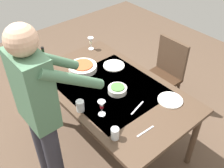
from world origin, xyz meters
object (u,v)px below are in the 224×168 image
at_px(wine_glass_left, 91,41).
at_px(side_bowl_salad, 117,89).
at_px(dining_table, 112,94).
at_px(dinner_plate_near, 170,100).
at_px(water_cup_near_right, 115,133).
at_px(water_cup_near_left, 80,106).
at_px(dinner_plate_far, 114,65).
at_px(chair_near, 165,72).
at_px(wine_bottle, 45,63).
at_px(person_server, 41,110).
at_px(serving_bowl_pasta, 83,67).
at_px(wine_glass_right, 102,106).

distance_m(wine_glass_left, side_bowl_salad, 0.85).
height_order(dining_table, wine_glass_left, wine_glass_left).
bearing_deg(dinner_plate_near, water_cup_near_right, 90.14).
xyz_separation_m(water_cup_near_left, dinner_plate_far, (0.33, -0.67, -0.05)).
bearing_deg(dinner_plate_far, side_bowl_salad, 143.68).
xyz_separation_m(dining_table, chair_near, (0.04, -0.87, -0.16)).
xyz_separation_m(water_cup_near_right, dinner_plate_near, (0.00, -0.67, -0.05)).
xyz_separation_m(wine_glass_left, dinner_plate_far, (-0.44, 0.03, -0.10)).
xyz_separation_m(wine_bottle, dinner_plate_near, (-1.13, -0.63, -0.10)).
bearing_deg(person_server, dinner_plate_near, -113.45).
height_order(person_server, dinner_plate_far, person_server).
bearing_deg(water_cup_near_left, dining_table, -82.28).
bearing_deg(dining_table, wine_glass_left, -21.67).
bearing_deg(serving_bowl_pasta, dinner_plate_near, -160.41).
bearing_deg(chair_near, dinner_plate_near, 132.01).
xyz_separation_m(wine_bottle, serving_bowl_pasta, (-0.21, -0.31, -0.08)).
relative_size(dining_table, wine_glass_left, 10.72).
xyz_separation_m(chair_near, water_cup_near_left, (-0.10, 1.28, 0.29)).
xyz_separation_m(wine_bottle, water_cup_near_left, (-0.70, 0.06, -0.06)).
xyz_separation_m(water_cup_near_right, dinner_plate_far, (0.76, -0.64, -0.05)).
distance_m(water_cup_near_right, dinner_plate_far, 0.99).
xyz_separation_m(water_cup_near_left, water_cup_near_right, (-0.43, -0.03, -0.00)).
distance_m(dinner_plate_near, dinner_plate_far, 0.75).
relative_size(water_cup_near_left, water_cup_near_right, 1.01).
bearing_deg(wine_bottle, water_cup_near_right, 178.27).
xyz_separation_m(wine_bottle, water_cup_near_right, (-1.13, 0.03, -0.06)).
relative_size(water_cup_near_right, dinner_plate_far, 0.45).
bearing_deg(water_cup_near_left, serving_bowl_pasta, -37.24).
distance_m(chair_near, wine_glass_right, 1.24).
bearing_deg(dinner_plate_far, wine_glass_right, 131.31).
bearing_deg(person_server, wine_glass_right, -112.27).
relative_size(serving_bowl_pasta, dinner_plate_far, 1.30).
relative_size(serving_bowl_pasta, side_bowl_salad, 1.67).
height_order(chair_near, side_bowl_salad, chair_near).
distance_m(person_server, side_bowl_salad, 0.77).
relative_size(water_cup_near_right, serving_bowl_pasta, 0.34).
distance_m(water_cup_near_left, serving_bowl_pasta, 0.61).
distance_m(dining_table, wine_bottle, 0.76).
distance_m(serving_bowl_pasta, dinner_plate_far, 0.34).
bearing_deg(water_cup_near_left, water_cup_near_right, -176.36).
bearing_deg(side_bowl_salad, wine_glass_right, 114.70).
xyz_separation_m(wine_glass_left, wine_glass_right, (-0.93, 0.58, 0.00)).
xyz_separation_m(wine_glass_left, water_cup_near_left, (-0.77, 0.69, -0.05)).
bearing_deg(wine_glass_right, chair_near, -77.57).
height_order(water_cup_near_left, dinner_plate_near, water_cup_near_left).
bearing_deg(water_cup_near_left, person_server, 85.99).
bearing_deg(water_cup_near_left, wine_bottle, -4.99).
height_order(chair_near, water_cup_near_right, chair_near).
distance_m(person_server, wine_bottle, 0.79).
relative_size(serving_bowl_pasta, dinner_plate_near, 1.30).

